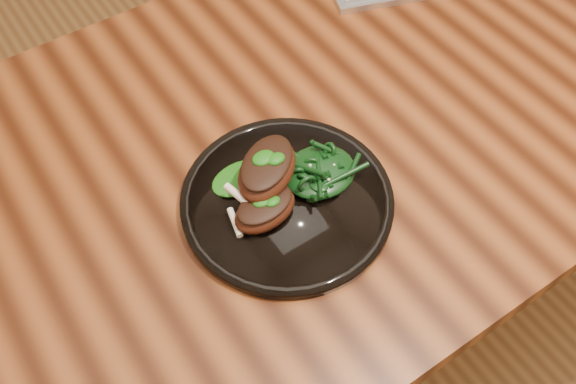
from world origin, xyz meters
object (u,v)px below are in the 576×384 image
at_px(plate, 287,201).
at_px(greens_heap, 320,169).
at_px(desk, 390,112).
at_px(lamb_chop_front, 265,209).

bearing_deg(plate, greens_heap, 5.19).
bearing_deg(desk, plate, -159.46).
distance_m(desk, greens_heap, 0.28).
relative_size(lamb_chop_front, greens_heap, 0.95).
height_order(desk, lamb_chop_front, lamb_chop_front).
distance_m(desk, lamb_chop_front, 0.37).
bearing_deg(greens_heap, desk, 24.06).
relative_size(desk, lamb_chop_front, 15.95).
xyz_separation_m(desk, lamb_chop_front, (-0.33, -0.12, 0.12)).
distance_m(lamb_chop_front, greens_heap, 0.10).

